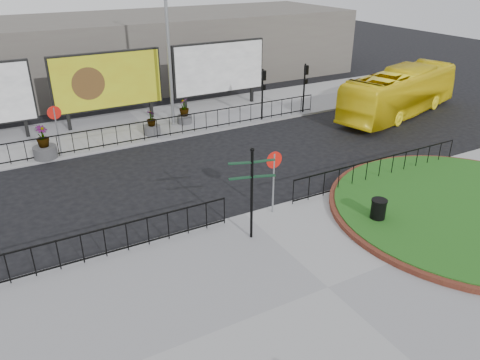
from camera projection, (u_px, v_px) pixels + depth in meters
ground at (244, 216)px, 17.75m from camera, size 90.00×90.00×0.00m
pavement_near at (328, 289)px, 13.78m from camera, size 30.00×10.00×0.12m
pavement_far at (143, 125)px, 27.19m from camera, size 44.00×6.00×0.12m
brick_edge at (468, 210)px, 17.78m from camera, size 10.40×10.40×0.18m
grass_lawn at (468, 209)px, 17.77m from camera, size 10.00×10.00×0.22m
railing_near_left at (82, 249)px, 14.60m from camera, size 10.00×0.10×1.10m
railing_near_right at (380, 169)px, 20.06m from camera, size 9.00×0.10×1.10m
railing_far at (176, 125)px, 25.23m from camera, size 18.00×0.10×1.10m
speed_sign_far at (55, 120)px, 22.16m from camera, size 0.64×0.07×2.47m
speed_sign_near at (274, 169)px, 17.05m from camera, size 0.64×0.07×2.47m
billboard_mid at (108, 81)px, 26.21m from camera, size 6.20×0.31×4.10m
billboard_right at (219, 68)px, 29.26m from camera, size 6.20×0.31×4.10m
lamp_post at (168, 41)px, 25.00m from camera, size 0.74×0.18×9.23m
signal_pole_a at (263, 87)px, 27.05m from camera, size 0.22×0.26×3.00m
signal_pole_b at (305, 81)px, 28.36m from camera, size 0.22×0.26×3.00m
building_backdrop at (96, 54)px, 34.03m from camera, size 40.00×10.00×5.00m
fingerpost_sign at (252, 185)px, 15.36m from camera, size 1.55×0.67×3.33m
litter_bin at (378, 211)px, 16.87m from camera, size 0.57×0.57×0.95m
bus at (400, 92)px, 28.54m from camera, size 10.49×5.04×2.85m
planter_a at (44, 147)px, 22.37m from camera, size 1.10×1.10×1.62m
planter_b at (152, 126)px, 25.43m from camera, size 0.91×0.91×1.35m
planter_c at (184, 113)px, 27.08m from camera, size 0.85×0.85×1.47m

